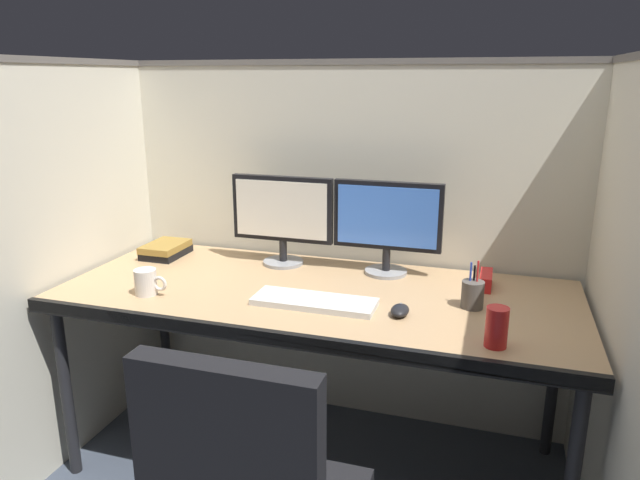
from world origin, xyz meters
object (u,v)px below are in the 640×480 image
soda_can (497,327)px  desk (315,304)px  keyboard_main (314,302)px  red_stapler (486,280)px  pen_cup (473,294)px  monitor_right (387,221)px  computer_mouse (400,310)px  book_stack (166,250)px  monitor_left (282,214)px  coffee_mug (147,282)px

soda_can → desk: bearing=156.9°
keyboard_main → soda_can: 0.63m
red_stapler → pen_cup: pen_cup is taller
monitor_right → computer_mouse: size_ratio=4.48×
desk → keyboard_main: keyboard_main is taller
book_stack → pen_cup: bearing=-9.0°
monitor_right → keyboard_main: bearing=-113.2°
desk → keyboard_main: size_ratio=4.42×
monitor_right → computer_mouse: 0.47m
computer_mouse → monitor_right: bearing=107.4°
monitor_right → soda_can: monitor_right is taller
monitor_right → book_stack: 0.99m
book_stack → monitor_left: bearing=5.4°
red_stapler → book_stack: book_stack is taller
soda_can → monitor_right: bearing=128.2°
red_stapler → pen_cup: bearing=-99.7°
red_stapler → book_stack: size_ratio=0.69×
monitor_left → keyboard_main: bearing=-56.0°
red_stapler → coffee_mug: 1.26m
desk → pen_cup: pen_cup is taller
monitor_left → pen_cup: size_ratio=2.56×
monitor_left → keyboard_main: monitor_left is taller
desk → book_stack: size_ratio=8.80×
keyboard_main → pen_cup: size_ratio=2.56×
monitor_right → red_stapler: bearing=-6.4°
desk → computer_mouse: computer_mouse is taller
pen_cup → monitor_left: bearing=161.9°
desk → monitor_right: 0.44m
monitor_right → keyboard_main: size_ratio=1.00×
computer_mouse → soda_can: bearing=-25.5°
monitor_left → computer_mouse: bearing=-35.1°
coffee_mug → soda_can: bearing=-2.9°
red_stapler → book_stack: 1.36m
monitor_right → coffee_mug: monitor_right is taller
monitor_left → computer_mouse: size_ratio=4.48×
desk → pen_cup: size_ratio=11.31×
red_stapler → desk: bearing=-158.8°
keyboard_main → book_stack: 0.87m
monitor_right → soda_can: 0.72m
monitor_left → monitor_right: same height
keyboard_main → book_stack: bearing=156.7°
monitor_right → pen_cup: size_ratio=2.56×
keyboard_main → coffee_mug: (-0.61, -0.09, 0.04)m
monitor_right → pen_cup: 0.47m
monitor_left → soda_can: monitor_left is taller
pen_cup → book_stack: bearing=171.0°
soda_can → coffee_mug: size_ratio=0.97×
computer_mouse → red_stapler: bearing=54.1°
monitor_left → monitor_right: size_ratio=1.00×
book_stack → monitor_right: bearing=3.4°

